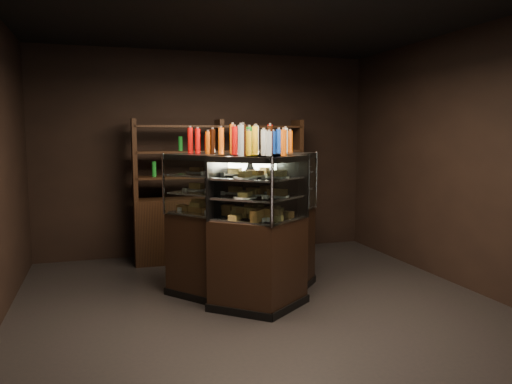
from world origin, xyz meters
TOP-DOWN VIEW (x-y plane):
  - ground at (0.00, 0.00)m, footprint 5.00×5.00m
  - room_shell at (0.00, 0.00)m, footprint 5.02×5.02m
  - display_case at (-0.00, 0.26)m, footprint 1.84×1.60m
  - food_display at (-0.00, 0.26)m, footprint 1.34×1.14m
  - bottles_top at (-0.00, 0.26)m, footprint 1.17×1.00m
  - potted_conifer at (0.58, 1.11)m, footprint 0.37×0.37m
  - back_shelving at (0.07, 2.05)m, footprint 2.42×0.45m

SIDE VIEW (x-z plane):
  - ground at x=0.00m, z-range 0.00..0.00m
  - potted_conifer at x=0.58m, z-range 0.06..0.86m
  - display_case at x=0.00m, z-range -0.27..1.32m
  - back_shelving at x=0.07m, z-range -0.39..1.61m
  - food_display at x=0.00m, z-range 0.96..1.44m
  - bottles_top at x=0.00m, z-range 1.57..1.87m
  - room_shell at x=0.00m, z-range 0.44..3.45m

